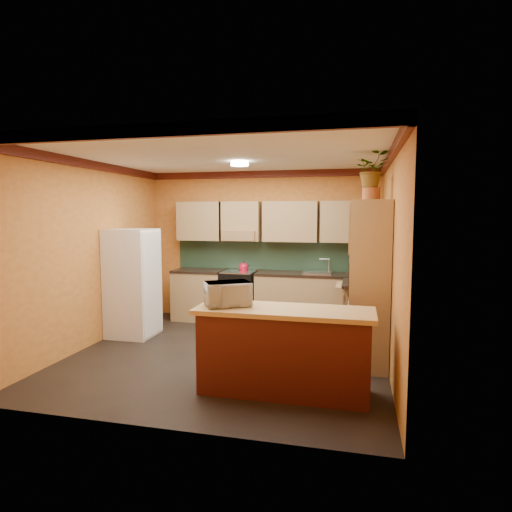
{
  "coord_description": "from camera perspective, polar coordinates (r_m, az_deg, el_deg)",
  "views": [
    {
      "loc": [
        1.69,
        -5.49,
        1.93
      ],
      "look_at": [
        0.28,
        0.45,
        1.33
      ],
      "focal_mm": 30.0,
      "sensor_mm": 36.0,
      "label": 1
    }
  ],
  "objects": [
    {
      "name": "fridge",
      "position": [
        7.04,
        -16.15,
        -3.44
      ],
      "size": [
        0.68,
        0.66,
        1.7
      ],
      "primitive_type": "cube",
      "color": "white",
      "rests_on": "ground"
    },
    {
      "name": "microwave",
      "position": [
        4.71,
        -3.81,
        -5.05
      ],
      "size": [
        0.58,
        0.52,
        0.26
      ],
      "primitive_type": "imported",
      "rotation": [
        0.0,
        0.0,
        0.55
      ],
      "color": "white",
      "rests_on": "bar_top"
    },
    {
      "name": "bar_top",
      "position": [
        4.6,
        3.77,
        -7.31
      ],
      "size": [
        1.9,
        0.65,
        0.05
      ],
      "primitive_type": "cube",
      "color": "tan",
      "rests_on": "breakfast_bar"
    },
    {
      "name": "countertop_right",
      "position": [
        6.55,
        14.16,
        -3.61
      ],
      "size": [
        0.62,
        0.8,
        0.04
      ],
      "primitive_type": "cube",
      "color": "black",
      "rests_on": "base_cabinets_right"
    },
    {
      "name": "stove",
      "position": [
        7.72,
        -2.28,
        -5.41
      ],
      "size": [
        0.58,
        0.58,
        0.91
      ],
      "primitive_type": "cube",
      "color": "black",
      "rests_on": "ground"
    },
    {
      "name": "sink",
      "position": [
        7.39,
        8.22,
        -2.19
      ],
      "size": [
        0.48,
        0.4,
        0.03
      ],
      "primitive_type": "cube",
      "color": "silver",
      "rests_on": "countertop_back"
    },
    {
      "name": "base_cabinets_right",
      "position": [
        6.64,
        14.07,
        -7.53
      ],
      "size": [
        0.6,
        0.8,
        0.88
      ],
      "primitive_type": "cube",
      "color": "tan",
      "rests_on": "ground"
    },
    {
      "name": "fern_pot",
      "position": [
        5.63,
        15.1,
        7.96
      ],
      "size": [
        0.22,
        0.22,
        0.16
      ],
      "primitive_type": "cylinder",
      "color": "#974924",
      "rests_on": "pantry"
    },
    {
      "name": "pantry",
      "position": [
        5.64,
        14.82,
        -3.56
      ],
      "size": [
        0.48,
        0.9,
        2.1
      ],
      "primitive_type": "cube",
      "color": "tan",
      "rests_on": "ground"
    },
    {
      "name": "fern",
      "position": [
        5.65,
        15.18,
        11.06
      ],
      "size": [
        0.47,
        0.43,
        0.45
      ],
      "primitive_type": "imported",
      "rotation": [
        0.0,
        0.0,
        0.21
      ],
      "color": "tan",
      "rests_on": "fern_pot"
    },
    {
      "name": "kettle",
      "position": [
        7.56,
        -1.67,
        -1.46
      ],
      "size": [
        0.22,
        0.22,
        0.18
      ],
      "primitive_type": null,
      "rotation": [
        0.0,
        0.0,
        -0.42
      ],
      "color": "#AD0B26",
      "rests_on": "stove"
    },
    {
      "name": "room_shell",
      "position": [
        6.01,
        -2.8,
        7.11
      ],
      "size": [
        4.24,
        4.24,
        2.72
      ],
      "color": "black",
      "rests_on": "ground"
    },
    {
      "name": "base_cabinets_back",
      "position": [
        7.58,
        2.29,
        -5.73
      ],
      "size": [
        3.65,
        0.6,
        0.88
      ],
      "primitive_type": "cube",
      "color": "tan",
      "rests_on": "ground"
    },
    {
      "name": "breakfast_bar",
      "position": [
        4.72,
        3.74,
        -12.81
      ],
      "size": [
        1.8,
        0.55,
        0.88
      ],
      "primitive_type": "cube",
      "color": "#541C13",
      "rests_on": "ground"
    },
    {
      "name": "countertop_back",
      "position": [
        7.5,
        2.31,
        -2.29
      ],
      "size": [
        3.65,
        0.62,
        0.04
      ],
      "primitive_type": "cube",
      "color": "black",
      "rests_on": "base_cabinets_back"
    }
  ]
}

